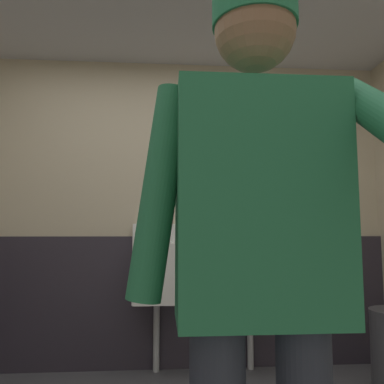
# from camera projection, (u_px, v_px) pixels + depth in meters

# --- Properties ---
(wall_back) EXTENTS (4.32, 0.12, 2.53)m
(wall_back) POSITION_uv_depth(u_px,v_px,m) (163.00, 210.00, 3.25)
(wall_back) COLOR beige
(wall_back) RESTS_ON ground_plane
(wainscot_band_back) EXTENTS (3.72, 0.03, 1.05)m
(wainscot_band_back) POSITION_uv_depth(u_px,v_px,m) (162.00, 301.00, 3.10)
(wainscot_band_back) COLOR #2D2833
(wainscot_band_back) RESTS_ON ground_plane
(urinal_left) EXTENTS (0.40, 0.34, 1.24)m
(urinal_left) POSITION_uv_depth(u_px,v_px,m) (156.00, 272.00, 2.98)
(urinal_left) COLOR white
(urinal_left) RESTS_ON ground_plane
(urinal_middle) EXTENTS (0.40, 0.34, 1.24)m
(urinal_middle) POSITION_uv_depth(u_px,v_px,m) (251.00, 271.00, 3.04)
(urinal_middle) COLOR white
(urinal_middle) RESTS_ON ground_plane
(privacy_divider_panel) EXTENTS (0.04, 0.40, 0.90)m
(privacy_divider_panel) POSITION_uv_depth(u_px,v_px,m) (205.00, 249.00, 2.96)
(privacy_divider_panel) COLOR #4C4C51
(person) EXTENTS (0.64, 0.60, 1.74)m
(person) POSITION_uv_depth(u_px,v_px,m) (258.00, 253.00, 0.98)
(person) COLOR #2D3342
(person) RESTS_ON ground_plane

